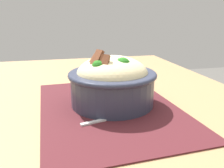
# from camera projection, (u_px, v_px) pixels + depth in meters

# --- Properties ---
(table) EXTENTS (1.30, 0.79, 0.71)m
(table) POSITION_uv_depth(u_px,v_px,m) (112.00, 127.00, 0.60)
(table) COLOR #99754C
(table) RESTS_ON ground_plane
(placemat) EXTENTS (0.46, 0.34, 0.00)m
(placemat) POSITION_uv_depth(u_px,v_px,m) (109.00, 107.00, 0.56)
(placemat) COLOR #47191E
(placemat) RESTS_ON table
(bowl) EXTENTS (0.23, 0.23, 0.14)m
(bowl) POSITION_uv_depth(u_px,v_px,m) (112.00, 81.00, 0.57)
(bowl) COLOR #2D3347
(bowl) RESTS_ON placemat
(fork) EXTENTS (0.04, 0.12, 0.00)m
(fork) POSITION_uv_depth(u_px,v_px,m) (111.00, 118.00, 0.49)
(fork) COLOR silver
(fork) RESTS_ON placemat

